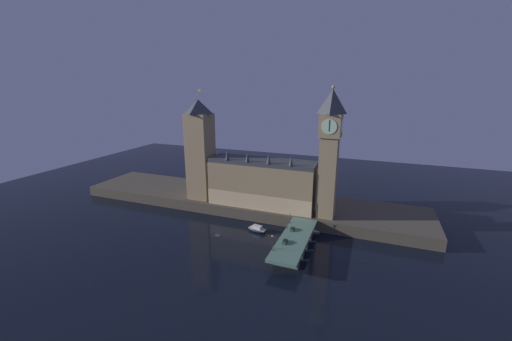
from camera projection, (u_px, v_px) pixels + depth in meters
name	position (u px, v px, depth m)	size (l,w,h in m)	color
ground_plane	(217.00, 231.00, 167.70)	(400.00, 400.00, 0.00)	black
embankment	(245.00, 201.00, 201.98)	(220.00, 42.00, 6.32)	#4C4438
parliament_hall	(262.00, 183.00, 183.73)	(62.45, 18.28, 33.23)	#9E845B
clock_tower	(329.00, 151.00, 161.57)	(11.16, 11.27, 69.04)	#9E845B
victoria_tower	(200.00, 150.00, 192.19)	(14.20, 14.20, 66.96)	#9E845B
bridge	(294.00, 242.00, 147.09)	(13.09, 46.00, 6.67)	slate
car_northbound_lead	(292.00, 229.00, 153.74)	(1.92, 3.90, 1.42)	#235633
car_northbound_trail	(285.00, 241.00, 141.48)	(1.92, 4.19, 1.51)	#235633
pedestrian_near_rail	(274.00, 247.00, 136.25)	(0.38, 0.38, 1.57)	black
pedestrian_far_rail	(287.00, 227.00, 154.96)	(0.38, 0.38, 1.78)	black
street_lamp_near	(272.00, 241.00, 134.16)	(1.34, 0.60, 7.18)	#2D3333
street_lamp_far	(290.00, 216.00, 160.81)	(1.34, 0.60, 6.31)	#2D3333
boat_upstream	(257.00, 229.00, 166.86)	(11.60, 6.21, 3.44)	#1E2842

